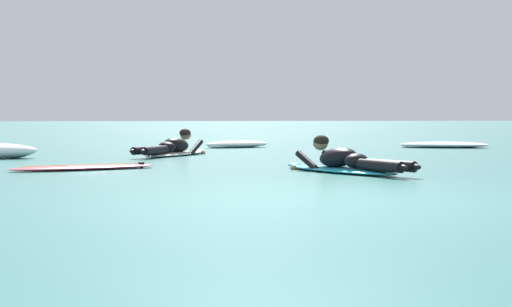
% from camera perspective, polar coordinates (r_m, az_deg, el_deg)
% --- Properties ---
extents(ground_plane, '(120.00, 120.00, 0.00)m').
position_cam_1_polar(ground_plane, '(18.13, -1.21, 0.15)').
color(ground_plane, '#387A75').
extents(surfer_near, '(1.51, 2.51, 0.53)m').
position_cam_1_polar(surfer_near, '(11.76, 5.78, -0.59)').
color(surfer_near, '#2DB2D1').
rests_on(surfer_near, ground).
extents(surfer_far, '(1.55, 2.44, 0.54)m').
position_cam_1_polar(surfer_far, '(16.26, -5.45, 0.34)').
color(surfer_far, white).
rests_on(surfer_far, ground).
extents(drifting_surfboard, '(2.14, 1.28, 0.16)m').
position_cam_1_polar(drifting_surfboard, '(12.55, -11.08, -0.89)').
color(drifting_surfboard, '#E54C66').
rests_on(drifting_surfboard, ground).
extents(whitewater_front, '(1.69, 1.17, 0.16)m').
position_cam_1_polar(whitewater_front, '(19.98, -1.25, 0.61)').
color(whitewater_front, white).
rests_on(whitewater_front, ground).
extents(whitewater_mid_left, '(2.18, 1.44, 0.14)m').
position_cam_1_polar(whitewater_mid_left, '(20.41, 12.12, 0.55)').
color(whitewater_mid_left, white).
rests_on(whitewater_mid_left, ground).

